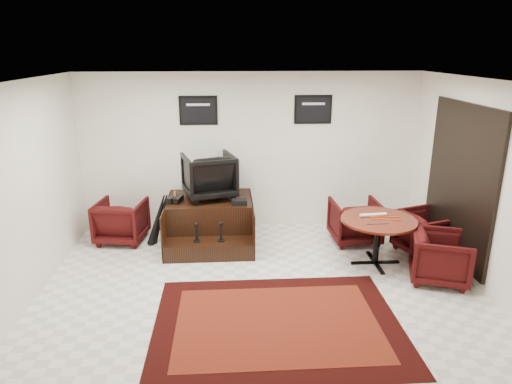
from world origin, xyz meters
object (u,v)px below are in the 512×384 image
armchair_side (121,219)px  table_chair_corner (441,255)px  shine_chair (209,174)px  table_chair_window (425,230)px  shine_podium (210,222)px  table_chair_back (355,219)px  meeting_table (378,225)px

armchair_side → table_chair_corner: bearing=168.6°
shine_chair → armchair_side: shine_chair is taller
table_chair_window → table_chair_corner: size_ratio=0.98×
shine_podium → table_chair_back: bearing=-4.1°
meeting_table → table_chair_back: (-0.10, 0.87, -0.24)m
table_chair_window → table_chair_corner: table_chair_corner is taller
shine_podium → shine_chair: shine_chair is taller
table_chair_back → table_chair_window: bearing=150.1°
armchair_side → table_chair_corner: size_ratio=1.02×
shine_podium → meeting_table: bearing=-22.3°
shine_podium → table_chair_window: bearing=-11.6°
armchair_side → table_chair_window: armchair_side is taller
shine_podium → shine_chair: 0.83m
armchair_side → meeting_table: size_ratio=0.71×
meeting_table → table_chair_window: (0.90, 0.34, -0.26)m
table_chair_corner → armchair_side: bearing=89.2°
table_chair_back → shine_chair: bearing=-9.1°
meeting_table → table_chair_window: size_ratio=1.46×
table_chair_window → shine_chair: bearing=57.5°
shine_chair → table_chair_window: size_ratio=1.08×
table_chair_back → table_chair_window: size_ratio=1.04×
table_chair_back → table_chair_corner: (0.83, -1.45, -0.01)m
shine_podium → armchair_side: size_ratio=1.86×
shine_chair → table_chair_window: shine_chair is taller
meeting_table → table_chair_corner: bearing=-38.6°
meeting_table → shine_podium: bearing=157.7°
shine_chair → armchair_side: size_ratio=1.05×
shine_podium → table_chair_back: 2.47m
armchair_side → table_chair_back: size_ratio=0.99×
shine_chair → armchair_side: bearing=-13.5°
table_chair_corner → table_chair_window: bearing=8.7°
table_chair_window → table_chair_corner: (-0.17, -0.92, 0.01)m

